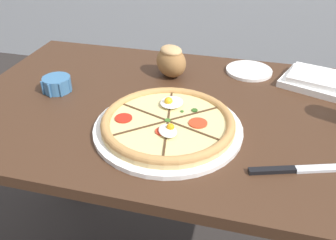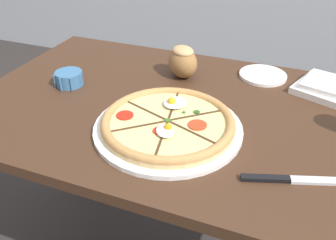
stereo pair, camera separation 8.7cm
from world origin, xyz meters
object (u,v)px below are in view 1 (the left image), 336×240
Objects in this scene: dining_table at (196,143)px; ramekin_bowl at (56,84)px; pizza at (168,124)px; side_saucer at (249,71)px; napkin_folded at (316,80)px; knife_main at (303,169)px; bread_piece_near at (171,61)px.

ramekin_bowl is (-0.42, -0.00, 0.14)m from dining_table.
pizza is at bearing -114.50° from dining_table.
ramekin_bowl reaches higher than dining_table.
side_saucer reaches higher than dining_table.
napkin_folded is (0.32, 0.23, 0.13)m from dining_table.
dining_table is at bearing -114.01° from side_saucer.
dining_table is 8.83× the size of side_saucer.
dining_table is at bearing 125.05° from knife_main.
dining_table is 0.45m from ramekin_bowl.
bread_piece_near reaches higher than side_saucer.
ramekin_bowl is (-0.37, 0.12, 0.00)m from pizza.
napkin_folded is at bearing 17.21° from ramekin_bowl.
side_saucer is at bearing 20.45° from bread_piece_near.
pizza is at bearing 148.17° from knife_main.
ramekin_bowl is at bearing 162.60° from pizza.
pizza is (-0.05, -0.12, 0.14)m from dining_table.
napkin_folded is at bearing 42.63° from pizza.
pizza reaches higher than napkin_folded.
bread_piece_near is at bearing -159.55° from side_saucer.
knife_main and side_saucer have the same top height.
bread_piece_near reaches higher than napkin_folded.
napkin_folded is at bearing 6.12° from bread_piece_near.
side_saucer is at bearing 26.69° from ramekin_bowl.
napkin_folded is 0.21m from side_saucer.
bread_piece_near is 0.93× the size of side_saucer.
pizza is 0.51m from napkin_folded.
pizza is 0.39m from ramekin_bowl.
pizza is at bearing -77.43° from bread_piece_near.
knife_main is at bearing -13.60° from pizza.
dining_table is 0.32m from side_saucer.
side_saucer is at bearing 65.84° from pizza.
bread_piece_near is at bearing -173.88° from napkin_folded.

